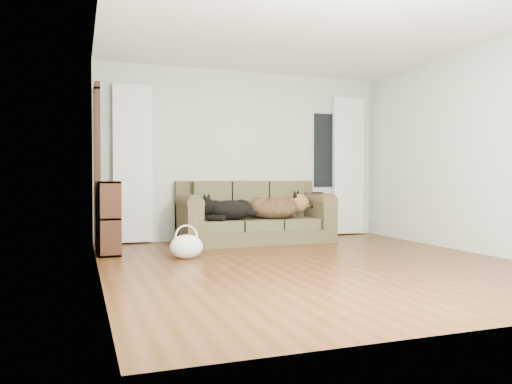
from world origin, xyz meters
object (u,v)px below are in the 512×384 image
object	(u,v)px
dog_black_lab	(227,211)
tote_bag	(186,245)
dog_shepherd	(276,209)
bookshelf	(108,213)
sofa	(255,212)

from	to	relation	value
dog_black_lab	tote_bag	xyz separation A→B (m)	(-0.80, -1.07, -0.32)
dog_shepherd	bookshelf	world-z (taller)	bookshelf
dog_shepherd	tote_bag	bearing A→B (deg)	56.66
sofa	dog_shepherd	xyz separation A→B (m)	(0.28, -0.11, 0.04)
sofa	bookshelf	world-z (taller)	bookshelf
tote_bag	sofa	bearing A→B (deg)	42.54
sofa	dog_black_lab	distance (m)	0.47
dog_black_lab	tote_bag	distance (m)	1.37
tote_bag	bookshelf	bearing A→B (deg)	138.43
sofa	tote_bag	world-z (taller)	sofa
dog_shepherd	tote_bag	xyz separation A→B (m)	(-1.54, -1.05, -0.33)
bookshelf	sofa	bearing A→B (deg)	14.98
dog_black_lab	bookshelf	size ratio (longest dim) A/B	0.76
tote_bag	bookshelf	size ratio (longest dim) A/B	0.43
sofa	dog_black_lab	size ratio (longest dim) A/B	3.22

